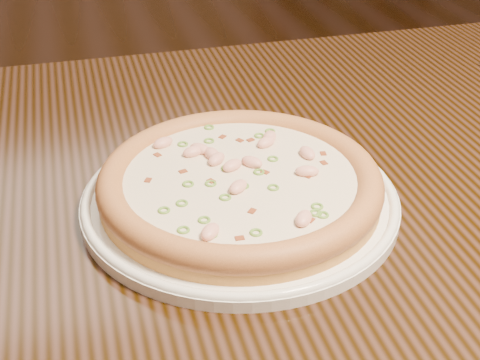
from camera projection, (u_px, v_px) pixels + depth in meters
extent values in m
plane|color=black|center=(113.00, 329.00, 1.58)|extent=(9.00, 9.00, 0.00)
cube|color=black|center=(330.00, 181.00, 0.76)|extent=(1.20, 0.80, 0.04)
cylinder|color=white|center=(240.00, 200.00, 0.68)|extent=(0.32, 0.32, 0.01)
torus|color=white|center=(240.00, 195.00, 0.68)|extent=(0.32, 0.32, 0.01)
cylinder|color=#CC873C|center=(240.00, 188.00, 0.67)|extent=(0.28, 0.28, 0.02)
torus|color=#C4783F|center=(240.00, 180.00, 0.67)|extent=(0.29, 0.29, 0.03)
cylinder|color=silver|center=(240.00, 178.00, 0.67)|extent=(0.24, 0.24, 0.00)
ellipsoid|color=#F2B29E|center=(307.00, 153.00, 0.70)|extent=(0.02, 0.03, 0.01)
ellipsoid|color=#F2B29E|center=(266.00, 142.00, 0.72)|extent=(0.03, 0.02, 0.01)
ellipsoid|color=#F2B29E|center=(212.00, 154.00, 0.70)|extent=(0.02, 0.03, 0.01)
ellipsoid|color=#F2B29E|center=(217.00, 159.00, 0.69)|extent=(0.03, 0.03, 0.01)
ellipsoid|color=#F2B29E|center=(232.00, 165.00, 0.68)|extent=(0.03, 0.02, 0.01)
ellipsoid|color=#F2B29E|center=(307.00, 171.00, 0.67)|extent=(0.03, 0.02, 0.01)
ellipsoid|color=#F2B29E|center=(200.00, 149.00, 0.71)|extent=(0.03, 0.03, 0.01)
ellipsoid|color=#F2B29E|center=(163.00, 143.00, 0.72)|extent=(0.03, 0.02, 0.01)
ellipsoid|color=#F2B29E|center=(269.00, 137.00, 0.73)|extent=(0.02, 0.03, 0.01)
ellipsoid|color=#F2B29E|center=(238.00, 187.00, 0.64)|extent=(0.03, 0.03, 0.01)
ellipsoid|color=#F2B29E|center=(304.00, 218.00, 0.60)|extent=(0.03, 0.03, 0.01)
ellipsoid|color=#F2B29E|center=(193.00, 151.00, 0.70)|extent=(0.03, 0.02, 0.01)
ellipsoid|color=#F2B29E|center=(252.00, 162.00, 0.68)|extent=(0.03, 0.03, 0.01)
ellipsoid|color=#F2B29E|center=(210.00, 232.00, 0.58)|extent=(0.03, 0.03, 0.01)
cube|color=maroon|center=(240.00, 141.00, 0.73)|extent=(0.01, 0.01, 0.00)
cube|color=maroon|center=(252.00, 212.00, 0.61)|extent=(0.01, 0.01, 0.00)
cube|color=maroon|center=(240.00, 239.00, 0.58)|extent=(0.01, 0.01, 0.00)
cube|color=maroon|center=(309.00, 177.00, 0.67)|extent=(0.01, 0.01, 0.00)
cube|color=maroon|center=(237.00, 164.00, 0.69)|extent=(0.01, 0.01, 0.00)
cube|color=maroon|center=(324.00, 164.00, 0.69)|extent=(0.01, 0.01, 0.00)
cube|color=maroon|center=(310.00, 221.00, 0.60)|extent=(0.01, 0.01, 0.00)
cube|color=maroon|center=(148.00, 181.00, 0.66)|extent=(0.01, 0.01, 0.00)
cube|color=maroon|center=(158.00, 156.00, 0.70)|extent=(0.01, 0.01, 0.00)
cube|color=maroon|center=(183.00, 172.00, 0.67)|extent=(0.01, 0.01, 0.00)
cube|color=maroon|center=(222.00, 137.00, 0.74)|extent=(0.01, 0.01, 0.00)
cube|color=maroon|center=(211.00, 182.00, 0.66)|extent=(0.01, 0.01, 0.00)
cube|color=maroon|center=(251.00, 141.00, 0.73)|extent=(0.01, 0.01, 0.00)
cube|color=maroon|center=(323.00, 154.00, 0.71)|extent=(0.01, 0.01, 0.00)
cube|color=maroon|center=(265.00, 173.00, 0.67)|extent=(0.01, 0.01, 0.00)
torus|color=#5C8D30|center=(183.00, 230.00, 0.59)|extent=(0.01, 0.01, 0.00)
torus|color=#5C8D30|center=(183.00, 144.00, 0.72)|extent=(0.02, 0.02, 0.00)
torus|color=#5C8D30|center=(317.00, 207.00, 0.62)|extent=(0.01, 0.01, 0.00)
torus|color=#5C8D30|center=(316.00, 213.00, 0.61)|extent=(0.01, 0.01, 0.00)
torus|color=#5C8D30|center=(243.00, 186.00, 0.65)|extent=(0.02, 0.02, 0.00)
torus|color=#5C8D30|center=(209.00, 141.00, 0.73)|extent=(0.02, 0.02, 0.00)
torus|color=#5C8D30|center=(273.00, 159.00, 0.70)|extent=(0.01, 0.01, 0.00)
torus|color=#5C8D30|center=(225.00, 197.00, 0.63)|extent=(0.02, 0.02, 0.00)
torus|color=#5C8D30|center=(273.00, 188.00, 0.65)|extent=(0.01, 0.01, 0.00)
torus|color=#5C8D30|center=(226.00, 168.00, 0.68)|extent=(0.01, 0.01, 0.00)
torus|color=#5C8D30|center=(182.00, 203.00, 0.62)|extent=(0.01, 0.01, 0.00)
torus|color=#5C8D30|center=(204.00, 220.00, 0.60)|extent=(0.02, 0.02, 0.00)
torus|color=#5C8D30|center=(211.00, 184.00, 0.65)|extent=(0.01, 0.01, 0.00)
torus|color=#5C8D30|center=(259.00, 136.00, 0.74)|extent=(0.02, 0.02, 0.00)
torus|color=#5C8D30|center=(164.00, 210.00, 0.61)|extent=(0.02, 0.02, 0.00)
torus|color=#5C8D30|center=(256.00, 233.00, 0.58)|extent=(0.02, 0.02, 0.00)
torus|color=#5C8D30|center=(209.00, 127.00, 0.76)|extent=(0.02, 0.02, 0.00)
torus|color=#5C8D30|center=(270.00, 131.00, 0.75)|extent=(0.02, 0.02, 0.00)
torus|color=#5C8D30|center=(211.00, 235.00, 0.58)|extent=(0.01, 0.01, 0.00)
torus|color=#5C8D30|center=(323.00, 215.00, 0.61)|extent=(0.02, 0.02, 0.00)
torus|color=#5C8D30|center=(259.00, 172.00, 0.67)|extent=(0.01, 0.01, 0.00)
torus|color=#5C8D30|center=(188.00, 184.00, 0.65)|extent=(0.02, 0.02, 0.00)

